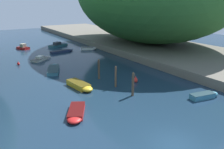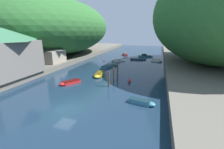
{
  "view_description": "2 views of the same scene",
  "coord_description": "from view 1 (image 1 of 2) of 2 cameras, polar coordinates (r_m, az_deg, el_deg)",
  "views": [
    {
      "loc": [
        -12.63,
        -10.13,
        11.16
      ],
      "look_at": [
        1.92,
        12.6,
        2.27
      ],
      "focal_mm": 35.0,
      "sensor_mm": 36.0,
      "label": 1
    },
    {
      "loc": [
        12.04,
        -15.76,
        10.36
      ],
      "look_at": [
        2.29,
        14.96,
        0.89
      ],
      "focal_mm": 24.0,
      "sensor_mm": 36.0,
      "label": 2
    }
  ],
  "objects": [
    {
      "name": "mooring_post_second",
      "position": [
        29.96,
        0.97,
        -0.53
      ],
      "size": [
        0.26,
        0.26,
        3.03
      ],
      "color": "brown",
      "rests_on": "water_surface"
    },
    {
      "name": "boat_mid_channel",
      "position": [
        60.97,
        -13.61,
        7.56
      ],
      "size": [
        6.37,
        4.29,
        1.26
      ],
      "rotation": [
        0.0,
        0.0,
        5.14
      ],
      "color": "teal",
      "rests_on": "water_surface"
    },
    {
      "name": "boat_navy_launch",
      "position": [
        23.22,
        -9.39,
        -9.98
      ],
      "size": [
        3.47,
        4.47,
        0.56
      ],
      "rotation": [
        0.0,
        0.0,
        2.62
      ],
      "color": "red",
      "rests_on": "water_surface"
    },
    {
      "name": "boat_far_right_bank",
      "position": [
        55.21,
        -6.02,
        6.82
      ],
      "size": [
        4.07,
        2.91,
        0.65
      ],
      "rotation": [
        0.0,
        0.0,
        4.26
      ],
      "color": "white",
      "rests_on": "water_surface"
    },
    {
      "name": "mooring_post_nearest",
      "position": [
        27.24,
        5.48,
        -2.51
      ],
      "size": [
        0.32,
        0.32,
        3.08
      ],
      "color": "#4C3D2D",
      "rests_on": "water_surface"
    },
    {
      "name": "boat_cabin_cruiser",
      "position": [
        59.99,
        -22.41,
        6.55
      ],
      "size": [
        3.24,
        4.27,
        1.4
      ],
      "rotation": [
        0.0,
        0.0,
        0.47
      ],
      "color": "red",
      "rests_on": "water_surface"
    },
    {
      "name": "boat_white_cruiser",
      "position": [
        39.13,
        -14.98,
        1.46
      ],
      "size": [
        3.96,
        6.51,
        0.56
      ],
      "rotation": [
        0.0,
        0.0,
        5.9
      ],
      "color": "teal",
      "rests_on": "water_surface"
    },
    {
      "name": "boat_small_dinghy",
      "position": [
        47.21,
        -17.85,
        4.03
      ],
      "size": [
        4.91,
        4.13,
        0.91
      ],
      "rotation": [
        0.0,
        0.0,
        5.32
      ],
      "color": "white",
      "rests_on": "water_surface"
    },
    {
      "name": "channel_buoy_near",
      "position": [
        32.26,
        6.18,
        -1.4
      ],
      "size": [
        0.64,
        0.64,
        0.96
      ],
      "color": "red",
      "rests_on": "water_surface"
    },
    {
      "name": "boat_near_quay",
      "position": [
        30.18,
        -8.15,
        -2.92
      ],
      "size": [
        2.22,
        5.11,
        0.73
      ],
      "rotation": [
        0.0,
        0.0,
        3.29
      ],
      "color": "gold",
      "rests_on": "water_surface"
    },
    {
      "name": "channel_buoy_far",
      "position": [
        44.54,
        -23.27,
        2.61
      ],
      "size": [
        0.51,
        0.51,
        0.77
      ],
      "color": "red",
      "rests_on": "water_surface"
    },
    {
      "name": "boat_red_skiff",
      "position": [
        29.27,
        23.23,
        -5.04
      ],
      "size": [
        4.05,
        1.83,
        0.67
      ],
      "rotation": [
        0.0,
        0.0,
        4.52
      ],
      "color": "teal",
      "rests_on": "water_surface"
    },
    {
      "name": "mooring_post_middle",
      "position": [
        33.23,
        -3.46,
        1.43
      ],
      "size": [
        0.32,
        0.32,
        3.12
      ],
      "color": "#4C3D2D",
      "rests_on": "water_surface"
    },
    {
      "name": "water_surface",
      "position": [
        43.52,
        -14.65,
        2.78
      ],
      "size": [
        130.0,
        130.0,
        0.0
      ],
      "primitive_type": "plane",
      "color": "#192D42",
      "rests_on": "ground"
    },
    {
      "name": "right_bank",
      "position": [
        55.91,
        10.33,
        7.15
      ],
      "size": [
        22.0,
        120.0,
        1.38
      ],
      "color": "#666056",
      "rests_on": "ground"
    },
    {
      "name": "boat_moored_right",
      "position": [
        53.31,
        -12.75,
        5.98
      ],
      "size": [
        5.91,
        2.01,
        0.52
      ],
      "rotation": [
        0.0,
        0.0,
        4.84
      ],
      "color": "navy",
      "rests_on": "water_surface"
    }
  ]
}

